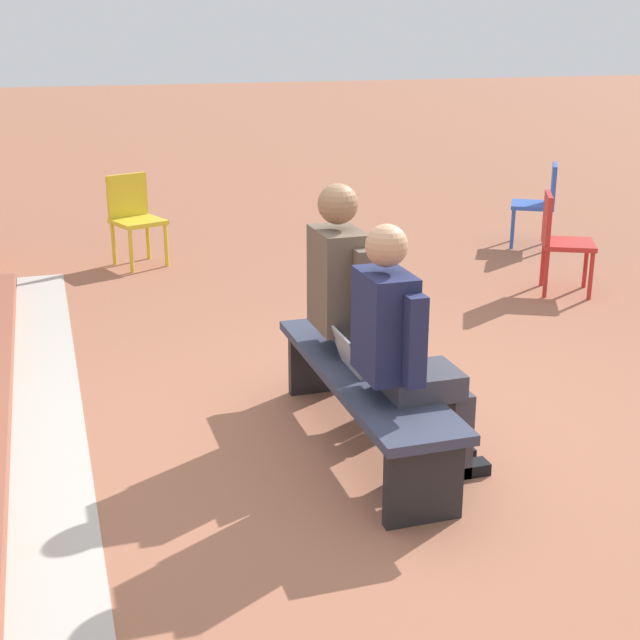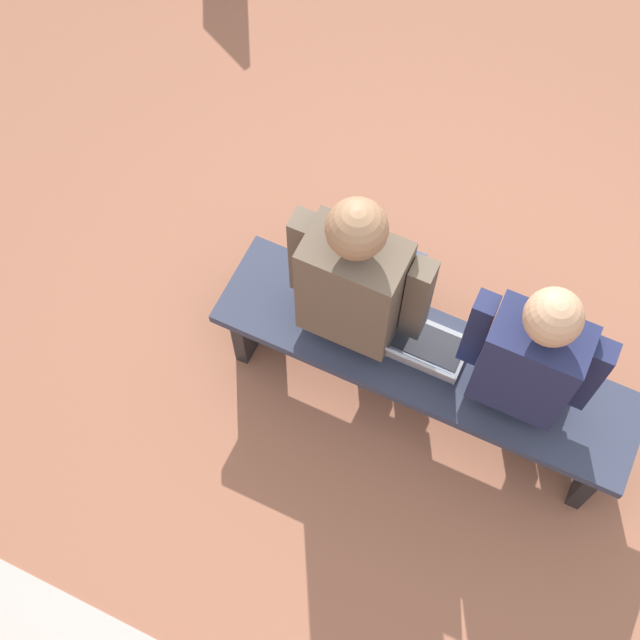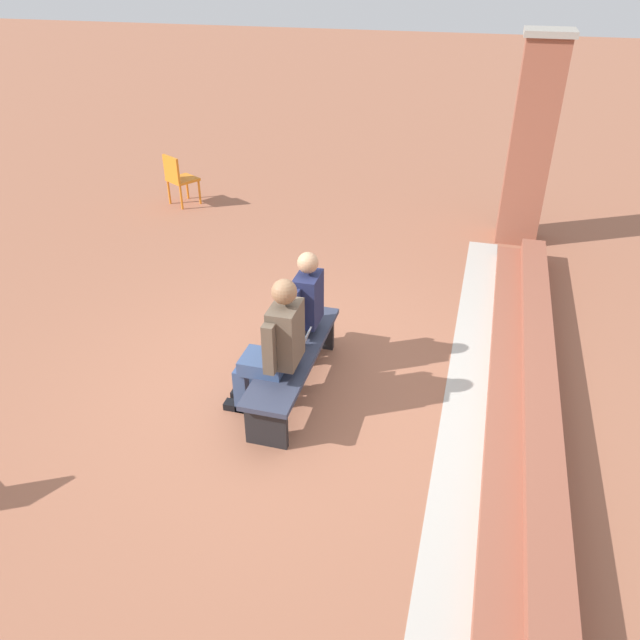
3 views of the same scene
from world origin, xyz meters
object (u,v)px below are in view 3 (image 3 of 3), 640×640
Objects in this scene: laptop at (294,348)px; bench at (294,360)px; person_adult at (274,344)px; person_student at (298,308)px; plastic_chair_far_right at (178,177)px.

bench is at bearing -135.67° from laptop.
person_adult is 0.40m from laptop.
plastic_chair_far_right is (-3.98, -3.27, -0.22)m from person_student.
bench is 0.15m from laptop.
person_student is 0.44m from laptop.
bench is at bearing 168.13° from person_adult.
bench is 0.51m from person_adult.
plastic_chair_far_right is (-4.68, -3.27, -0.25)m from person_adult.
laptop is at bearing 37.50° from plastic_chair_far_right.
plastic_chair_far_right is at bearing -140.57° from person_student.
person_student is 0.95× the size of person_adult.
laptop is at bearing 11.35° from person_student.
person_adult is 1.64× the size of plastic_chair_far_right.
person_adult is (0.33, -0.07, 0.38)m from bench.
person_adult is 5.72m from plastic_chair_far_right.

